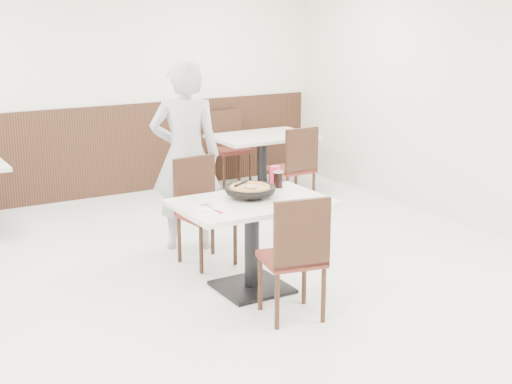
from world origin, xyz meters
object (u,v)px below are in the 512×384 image
chair_far (207,213)px  pizza_pan (250,192)px  cola_glass (278,180)px  diner_person (186,156)px  red_cup (275,175)px  main_table (252,245)px  bg_chair_right_near (292,167)px  side_plate (203,210)px  bg_chair_right_far (232,149)px  pizza (250,190)px  chair_near (292,256)px  bg_table_right (262,166)px

chair_far → pizza_pan: (0.08, -0.63, 0.32)m
cola_glass → diner_person: bearing=112.6°
red_cup → main_table: bearing=-140.5°
pizza_pan → bg_chair_right_near: size_ratio=0.41×
side_plate → bg_chair_right_far: bearing=58.4°
cola_glass → pizza: bearing=-156.8°
bg_chair_right_near → chair_near: bearing=-124.1°
diner_person → pizza_pan: bearing=116.3°
main_table → bg_chair_right_near: bearing=49.4°
pizza_pan → main_table: bearing=-113.1°
pizza_pan → bg_table_right: size_ratio=0.32×
chair_far → cola_glass: bearing=126.7°
pizza_pan → diner_person: diner_person is taller
main_table → red_cup: 0.73m
main_table → chair_near: 0.61m
cola_glass → chair_far: bearing=133.7°
bg_table_right → bg_chair_right_near: bearing=-88.7°
pizza → cola_glass: 0.40m
chair_far → red_cup: 0.70m
diner_person → chair_near: bearing=113.8°
main_table → chair_near: (-0.01, -0.60, 0.10)m
bg_chair_right_near → pizza: bearing=-132.3°
chair_far → diner_person: (0.04, 0.51, 0.42)m
main_table → side_plate: bearing=-171.4°
cola_glass → bg_table_right: cola_glass is taller
diner_person → chair_far: bearing=109.3°
bg_chair_right_far → pizza_pan: bearing=70.2°
main_table → bg_table_right: 2.99m
diner_person → main_table: bearing=114.2°
main_table → chair_near: size_ratio=1.26×
chair_far → side_plate: size_ratio=5.43×
chair_near → chair_far: same height
bg_chair_right_near → bg_chair_right_far: same height
chair_near → red_cup: size_ratio=5.94×
side_plate → diner_person: bearing=70.5°
main_table → red_cup: size_ratio=7.50×
chair_near → bg_chair_right_far: 4.11m
bg_chair_right_far → chair_near: bearing=73.8°
side_plate → bg_table_right: size_ratio=0.15×
chair_near → bg_chair_right_near: 2.98m
pizza → diner_person: bearing=92.0°
cola_glass → bg_chair_right_near: (1.21, 1.63, -0.34)m
chair_near → bg_chair_right_far: size_ratio=1.00×
bg_chair_right_near → bg_chair_right_far: (-0.06, 1.31, 0.00)m
red_cup → bg_table_right: red_cup is taller
red_cup → bg_chair_right_near: (1.18, 1.53, -0.35)m
bg_table_right → bg_chair_right_near: 0.64m
main_table → bg_chair_right_near: bg_chair_right_near is taller
pizza → chair_near: bearing=-94.0°
chair_far → red_cup: (0.48, -0.36, 0.35)m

